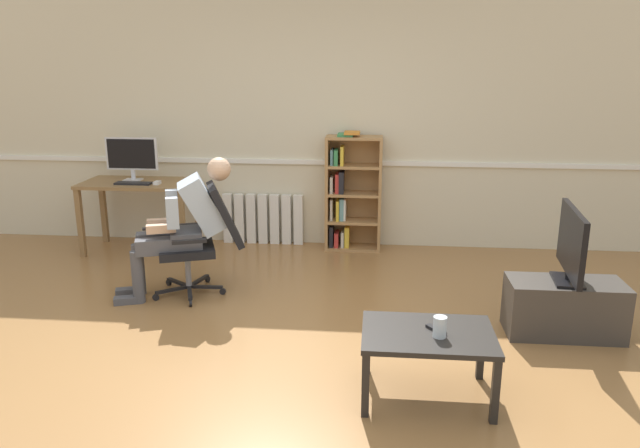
# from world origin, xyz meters

# --- Properties ---
(ground_plane) EXTENTS (18.00, 18.00, 0.00)m
(ground_plane) POSITION_xyz_m (0.00, 0.00, 0.00)
(ground_plane) COLOR olive
(back_wall) EXTENTS (12.00, 0.13, 2.70)m
(back_wall) POSITION_xyz_m (0.00, 2.65, 1.35)
(back_wall) COLOR beige
(back_wall) RESTS_ON ground_plane
(computer_desk) EXTENTS (1.16, 0.63, 0.76)m
(computer_desk) POSITION_xyz_m (-1.90, 2.15, 0.64)
(computer_desk) COLOR olive
(computer_desk) RESTS_ON ground_plane
(imac_monitor) EXTENTS (0.56, 0.14, 0.45)m
(imac_monitor) POSITION_xyz_m (-1.98, 2.23, 1.02)
(imac_monitor) COLOR silver
(imac_monitor) RESTS_ON computer_desk
(keyboard) EXTENTS (0.37, 0.12, 0.02)m
(keyboard) POSITION_xyz_m (-1.89, 2.01, 0.77)
(keyboard) COLOR black
(keyboard) RESTS_ON computer_desk
(computer_mouse) EXTENTS (0.06, 0.10, 0.03)m
(computer_mouse) POSITION_xyz_m (-1.65, 2.03, 0.77)
(computer_mouse) COLOR white
(computer_mouse) RESTS_ON computer_desk
(bookshelf) EXTENTS (0.59, 0.29, 1.27)m
(bookshelf) POSITION_xyz_m (0.32, 2.44, 0.60)
(bookshelf) COLOR #AD7F4C
(bookshelf) RESTS_ON ground_plane
(radiator) EXTENTS (0.90, 0.08, 0.56)m
(radiator) POSITION_xyz_m (-0.65, 2.54, 0.28)
(radiator) COLOR white
(radiator) RESTS_ON ground_plane
(office_chair) EXTENTS (0.82, 0.68, 0.97)m
(office_chair) POSITION_xyz_m (-0.88, 1.02, 0.52)
(office_chair) COLOR black
(office_chair) RESTS_ON ground_plane
(person_seated) EXTENTS (1.03, 0.62, 1.20)m
(person_seated) POSITION_xyz_m (-1.04, 0.96, 0.65)
(person_seated) COLOR #4C4C51
(person_seated) RESTS_ON ground_plane
(tv_stand) EXTENTS (0.84, 0.39, 0.42)m
(tv_stand) POSITION_xyz_m (2.02, 0.45, 0.21)
(tv_stand) COLOR #3D3833
(tv_stand) RESTS_ON ground_plane
(tv_screen) EXTENTS (0.23, 0.78, 0.55)m
(tv_screen) POSITION_xyz_m (2.02, 0.45, 0.70)
(tv_screen) COLOR black
(tv_screen) RESTS_ON tv_stand
(coffee_table) EXTENTS (0.79, 0.56, 0.43)m
(coffee_table) POSITION_xyz_m (0.93, -0.53, 0.37)
(coffee_table) COLOR black
(coffee_table) RESTS_ON ground_plane
(drinking_glass) EXTENTS (0.08, 0.08, 0.13)m
(drinking_glass) POSITION_xyz_m (0.99, -0.59, 0.49)
(drinking_glass) COLOR silver
(drinking_glass) RESTS_ON coffee_table
(spare_remote) EXTENTS (0.12, 0.14, 0.02)m
(spare_remote) POSITION_xyz_m (0.98, -0.51, 0.44)
(spare_remote) COLOR black
(spare_remote) RESTS_ON coffee_table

